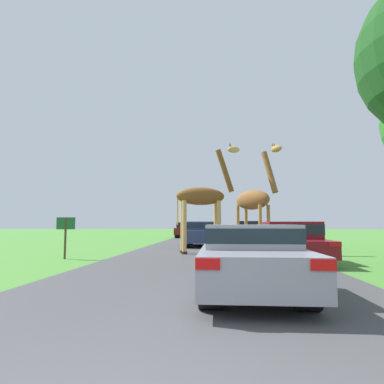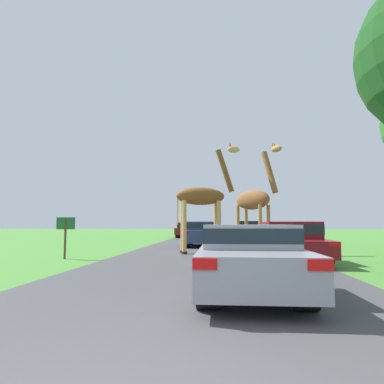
% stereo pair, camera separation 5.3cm
% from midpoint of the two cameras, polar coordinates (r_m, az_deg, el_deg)
% --- Properties ---
extents(road, '(7.34, 120.00, 0.00)m').
position_cam_midpoint_polar(road, '(32.02, 3.63, -7.59)').
color(road, '#424244').
rests_on(road, ground).
extents(giraffe_near_road, '(2.93, 1.19, 4.95)m').
position_cam_midpoint_polar(giraffe_near_road, '(15.12, 1.74, -1.30)').
color(giraffe_near_road, tan).
rests_on(giraffe_near_road, ground).
extents(giraffe_companion, '(2.12, 2.36, 4.83)m').
position_cam_midpoint_polar(giraffe_companion, '(15.92, 10.27, -1.45)').
color(giraffe_companion, '#B77F3D').
rests_on(giraffe_companion, ground).
extents(car_lead_maroon, '(1.78, 4.14, 1.27)m').
position_cam_midpoint_polar(car_lead_maroon, '(6.59, 9.43, -10.49)').
color(car_lead_maroon, gray).
rests_on(car_lead_maroon, ground).
extents(car_queue_right, '(1.77, 3.93, 1.25)m').
position_cam_midpoint_polar(car_queue_right, '(32.39, 8.04, -6.32)').
color(car_queue_right, silver).
rests_on(car_queue_right, ground).
extents(car_queue_left, '(1.86, 4.12, 1.40)m').
position_cam_midpoint_polar(car_queue_left, '(19.87, 1.41, -6.87)').
color(car_queue_left, navy).
rests_on(car_queue_left, ground).
extents(car_far_ahead, '(1.90, 3.96, 1.47)m').
position_cam_midpoint_polar(car_far_ahead, '(25.72, 9.29, -6.36)').
color(car_far_ahead, black).
rests_on(car_far_ahead, ground).
extents(car_verge_right, '(1.81, 4.54, 1.40)m').
position_cam_midpoint_polar(car_verge_right, '(32.51, -1.01, -6.24)').
color(car_verge_right, '#561914').
rests_on(car_verge_right, ground).
extents(car_rear_follower, '(1.88, 4.21, 1.35)m').
position_cam_midpoint_polar(car_rear_follower, '(12.20, 16.06, -7.74)').
color(car_rear_follower, maroon).
rests_on(car_rear_follower, ground).
extents(sign_post, '(0.70, 0.08, 1.52)m').
position_cam_midpoint_polar(sign_post, '(13.50, -20.43, -5.92)').
color(sign_post, '#4C3823').
rests_on(sign_post, ground).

